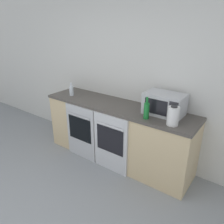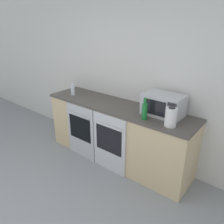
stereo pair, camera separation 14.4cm
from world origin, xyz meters
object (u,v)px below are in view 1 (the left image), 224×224
Objects in this scene: bottle_green at (146,110)px; oven_left at (81,132)px; oven_right at (110,144)px; kettle at (173,116)px; bottle_clear at (71,91)px; microwave at (164,104)px.

oven_left is at bearing -173.37° from bottle_green.
oven_right is 3.71× the size of kettle.
bottle_clear is 0.90× the size of kettle.
microwave is at bearing 5.86° from bottle_clear.
microwave is 1.60m from bottle_clear.
bottle_green reaches higher than oven_left.
microwave is 1.79× the size of bottle_green.
bottle_clear reaches higher than oven_left.
bottle_green is (0.48, 0.12, 0.59)m from oven_right.
oven_left is 0.59m from oven_right.
kettle reaches higher than oven_right.
oven_right is 0.77m from bottle_green.
microwave is at bearing 33.65° from oven_right.
oven_left is 1.23m from bottle_green.
bottle_green reaches higher than kettle.
bottle_green is (1.07, 0.12, 0.59)m from oven_left.
oven_left and oven_right have the same top height.
microwave is at bearing 66.44° from bottle_green.
bottle_green reaches higher than bottle_clear.
kettle is (0.82, 0.15, 0.60)m from oven_right.
oven_left is 1.54m from kettle.
bottle_green is 1.33× the size of bottle_clear.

